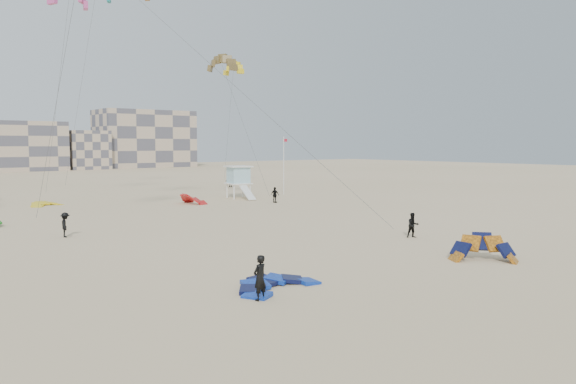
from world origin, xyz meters
TOP-DOWN VIEW (x-y plane):
  - ground at (0.00, 0.00)m, footprint 320.00×320.00m
  - kite_ground_blue at (-1.74, -0.34)m, footprint 4.49×4.65m
  - kite_ground_orange at (10.90, -2.63)m, footprint 5.03×5.03m
  - kite_ground_red_far at (12.69, 34.23)m, footprint 3.74×3.56m
  - kite_ground_yellow at (-0.59, 41.79)m, footprint 4.55×4.64m
  - kitesurfer_main at (-3.46, -1.49)m, footprint 0.79×0.63m
  - kitesurfer_b at (13.96, 4.88)m, footprint 1.05×0.98m
  - kitesurfer_c at (-5.03, 19.84)m, footprint 0.93×1.26m
  - kitesurfer_d at (20.29, 29.47)m, footprint 0.77×1.11m
  - kitesurfer_f at (28.48, 51.87)m, footprint 0.91×1.65m
  - kite_fly_olive at (15.53, 32.62)m, footprint 4.85×7.41m
  - kite_fly_yellow at (29.96, 53.05)m, footprint 4.14×4.24m
  - lifeguard_tower_near at (20.05, 36.48)m, footprint 3.13×5.53m
  - flagpole at (27.47, 37.21)m, footprint 0.60×0.09m
  - condo_east at (50.00, 132.00)m, footprint 26.00×14.00m
  - condo_fill_right at (32.00, 128.00)m, footprint 10.00×10.00m

SIDE VIEW (x-z plane):
  - ground at x=0.00m, z-range 0.00..0.00m
  - kite_ground_blue at x=-1.74m, z-range -0.57..0.57m
  - kite_ground_orange at x=10.90m, z-range -1.81..1.81m
  - kite_ground_red_far at x=12.69m, z-range -1.63..1.63m
  - kite_ground_yellow at x=-0.59m, z-range -0.80..0.80m
  - kitesurfer_f at x=28.48m, z-range 0.00..1.70m
  - kitesurfer_b at x=13.96m, z-range 0.00..1.72m
  - kitesurfer_c at x=-5.03m, z-range 0.00..1.74m
  - kitesurfer_d at x=20.29m, z-range 0.00..1.74m
  - kitesurfer_main at x=-3.46m, z-range 0.00..1.90m
  - lifeguard_tower_near at x=20.05m, z-range -0.02..3.87m
  - flagpole at x=27.47m, z-range 0.20..7.64m
  - condo_fill_right at x=32.00m, z-range 0.00..10.00m
  - condo_east at x=50.00m, z-range 0.00..16.00m
  - kite_fly_olive at x=15.53m, z-range 7.42..22.62m
  - kite_fly_yellow at x=29.96m, z-range 8.80..26.77m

